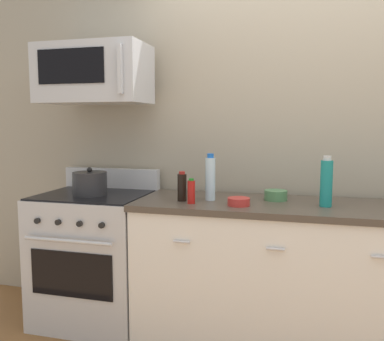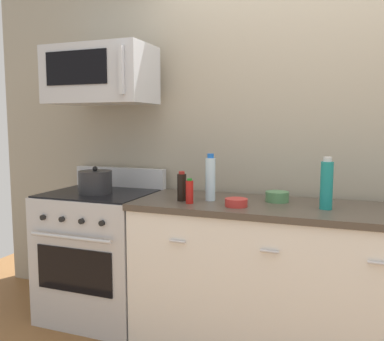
{
  "view_description": "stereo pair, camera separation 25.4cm",
  "coord_description": "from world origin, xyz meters",
  "px_view_note": "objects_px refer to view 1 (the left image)",
  "views": [
    {
      "loc": [
        -0.14,
        -2.59,
        1.42
      ],
      "look_at": [
        -0.82,
        -0.05,
        1.11
      ],
      "focal_mm": 38.76,
      "sensor_mm": 36.0,
      "label": 1
    },
    {
      "loc": [
        0.1,
        -2.51,
        1.42
      ],
      "look_at": [
        -0.82,
        -0.05,
        1.11
      ],
      "focal_mm": 38.76,
      "sensor_mm": 36.0,
      "label": 2
    }
  ],
  "objects_px": {
    "bottle_soy_sauce_dark": "(182,187)",
    "bowl_red_small": "(239,201)",
    "bottle_water_clear": "(210,178)",
    "stockpot": "(90,183)",
    "range_oven": "(96,256)",
    "microwave": "(94,74)",
    "bottle_sparkling_teal": "(327,183)",
    "bottle_hot_sauce_red": "(191,192)",
    "bowl_green_glaze": "(276,195)"
  },
  "relations": [
    {
      "from": "range_oven",
      "to": "bowl_red_small",
      "type": "height_order",
      "value": "range_oven"
    },
    {
      "from": "bottle_soy_sauce_dark",
      "to": "bowl_red_small",
      "type": "bearing_deg",
      "value": -8.22
    },
    {
      "from": "bottle_water_clear",
      "to": "bowl_red_small",
      "type": "relative_size",
      "value": 2.23
    },
    {
      "from": "bowl_red_small",
      "to": "bottle_hot_sauce_red",
      "type": "bearing_deg",
      "value": -177.38
    },
    {
      "from": "microwave",
      "to": "bottle_hot_sauce_red",
      "type": "relative_size",
      "value": 4.76
    },
    {
      "from": "microwave",
      "to": "bottle_sparkling_teal",
      "type": "xyz_separation_m",
      "value": [
        1.55,
        -0.09,
        -0.69
      ]
    },
    {
      "from": "bottle_hot_sauce_red",
      "to": "bowl_green_glaze",
      "type": "bearing_deg",
      "value": 26.57
    },
    {
      "from": "bowl_green_glaze",
      "to": "bowl_red_small",
      "type": "distance_m",
      "value": 0.31
    },
    {
      "from": "bowl_green_glaze",
      "to": "stockpot",
      "type": "bearing_deg",
      "value": -173.45
    },
    {
      "from": "bowl_green_glaze",
      "to": "bottle_soy_sauce_dark",
      "type": "bearing_deg",
      "value": -162.51
    },
    {
      "from": "range_oven",
      "to": "bottle_soy_sauce_dark",
      "type": "distance_m",
      "value": 0.87
    },
    {
      "from": "microwave",
      "to": "bottle_sparkling_teal",
      "type": "bearing_deg",
      "value": -3.2
    },
    {
      "from": "bottle_hot_sauce_red",
      "to": "bowl_green_glaze",
      "type": "height_order",
      "value": "bottle_hot_sauce_red"
    },
    {
      "from": "bottle_water_clear",
      "to": "bowl_green_glaze",
      "type": "bearing_deg",
      "value": 14.86
    },
    {
      "from": "bottle_sparkling_teal",
      "to": "bowl_red_small",
      "type": "distance_m",
      "value": 0.53
    },
    {
      "from": "range_oven",
      "to": "bottle_hot_sauce_red",
      "type": "bearing_deg",
      "value": -11.95
    },
    {
      "from": "microwave",
      "to": "bottle_water_clear",
      "type": "bearing_deg",
      "value": -4.3
    },
    {
      "from": "microwave",
      "to": "bottle_hot_sauce_red",
      "type": "bearing_deg",
      "value": -15.18
    },
    {
      "from": "microwave",
      "to": "bowl_red_small",
      "type": "bearing_deg",
      "value": -10.33
    },
    {
      "from": "bottle_water_clear",
      "to": "range_oven",
      "type": "bearing_deg",
      "value": 178.74
    },
    {
      "from": "bowl_red_small",
      "to": "stockpot",
      "type": "relative_size",
      "value": 0.58
    },
    {
      "from": "bottle_hot_sauce_red",
      "to": "stockpot",
      "type": "height_order",
      "value": "stockpot"
    },
    {
      "from": "bottle_sparkling_teal",
      "to": "bowl_green_glaze",
      "type": "xyz_separation_m",
      "value": [
        -0.3,
        0.13,
        -0.11
      ]
    },
    {
      "from": "bottle_water_clear",
      "to": "stockpot",
      "type": "height_order",
      "value": "bottle_water_clear"
    },
    {
      "from": "bottle_hot_sauce_red",
      "to": "bottle_sparkling_teal",
      "type": "xyz_separation_m",
      "value": [
        0.8,
        0.12,
        0.07
      ]
    },
    {
      "from": "range_oven",
      "to": "bottle_soy_sauce_dark",
      "type": "bearing_deg",
      "value": -7.78
    },
    {
      "from": "range_oven",
      "to": "bottle_hot_sauce_red",
      "type": "height_order",
      "value": "bottle_hot_sauce_red"
    },
    {
      "from": "bottle_sparkling_teal",
      "to": "bottle_soy_sauce_dark",
      "type": "xyz_separation_m",
      "value": [
        -0.88,
        -0.05,
        -0.05
      ]
    },
    {
      "from": "bottle_hot_sauce_red",
      "to": "bowl_green_glaze",
      "type": "xyz_separation_m",
      "value": [
        0.5,
        0.25,
        -0.04
      ]
    },
    {
      "from": "bottle_water_clear",
      "to": "bottle_sparkling_teal",
      "type": "bearing_deg",
      "value": -1.89
    },
    {
      "from": "bottle_hot_sauce_red",
      "to": "bottle_soy_sauce_dark",
      "type": "distance_m",
      "value": 0.11
    },
    {
      "from": "bottle_hot_sauce_red",
      "to": "bowl_green_glaze",
      "type": "distance_m",
      "value": 0.56
    },
    {
      "from": "microwave",
      "to": "stockpot",
      "type": "height_order",
      "value": "microwave"
    },
    {
      "from": "bottle_sparkling_teal",
      "to": "bottle_water_clear",
      "type": "relative_size",
      "value": 1.01
    },
    {
      "from": "range_oven",
      "to": "bottle_soy_sauce_dark",
      "type": "height_order",
      "value": "bottle_soy_sauce_dark"
    },
    {
      "from": "bottle_water_clear",
      "to": "microwave",
      "type": "bearing_deg",
      "value": 175.7
    },
    {
      "from": "bottle_sparkling_teal",
      "to": "bowl_green_glaze",
      "type": "height_order",
      "value": "bottle_sparkling_teal"
    },
    {
      "from": "bottle_water_clear",
      "to": "bowl_red_small",
      "type": "bearing_deg",
      "value": -31.92
    },
    {
      "from": "bottle_soy_sauce_dark",
      "to": "bowl_red_small",
      "type": "height_order",
      "value": "bottle_soy_sauce_dark"
    },
    {
      "from": "range_oven",
      "to": "bowl_green_glaze",
      "type": "distance_m",
      "value": 1.34
    },
    {
      "from": "bottle_soy_sauce_dark",
      "to": "stockpot",
      "type": "bearing_deg",
      "value": 176.72
    },
    {
      "from": "bottle_sparkling_teal",
      "to": "bottle_hot_sauce_red",
      "type": "bearing_deg",
      "value": -171.69
    },
    {
      "from": "bottle_hot_sauce_red",
      "to": "bowl_green_glaze",
      "type": "relative_size",
      "value": 1.06
    },
    {
      "from": "microwave",
      "to": "bottle_water_clear",
      "type": "height_order",
      "value": "microwave"
    },
    {
      "from": "stockpot",
      "to": "bottle_soy_sauce_dark",
      "type": "bearing_deg",
      "value": -3.28
    },
    {
      "from": "bottle_soy_sauce_dark",
      "to": "bottle_sparkling_teal",
      "type": "bearing_deg",
      "value": 3.24
    },
    {
      "from": "range_oven",
      "to": "microwave",
      "type": "distance_m",
      "value": 1.28
    },
    {
      "from": "bottle_soy_sauce_dark",
      "to": "bowl_green_glaze",
      "type": "relative_size",
      "value": 1.29
    },
    {
      "from": "microwave",
      "to": "bowl_red_small",
      "type": "xyz_separation_m",
      "value": [
        1.04,
        -0.19,
        -0.8
      ]
    },
    {
      "from": "bottle_soy_sauce_dark",
      "to": "bottle_water_clear",
      "type": "distance_m",
      "value": 0.19
    }
  ]
}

